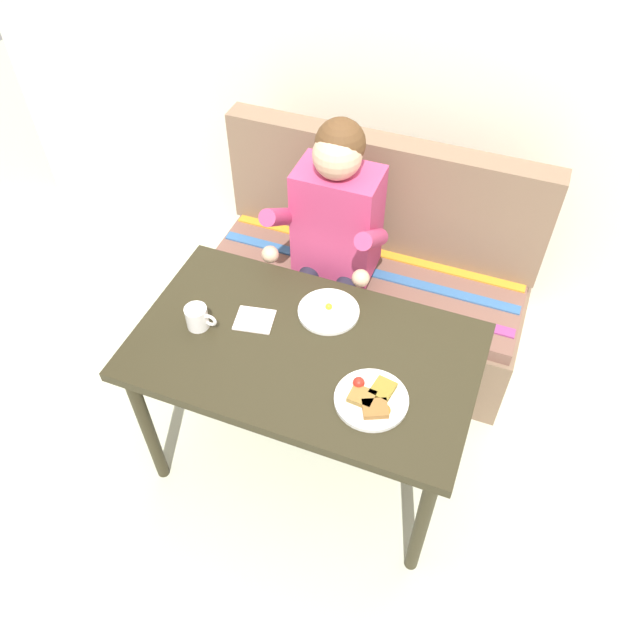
{
  "coord_description": "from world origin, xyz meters",
  "views": [
    {
      "loc": [
        0.55,
        -1.28,
        2.4
      ],
      "look_at": [
        0.0,
        0.15,
        0.72
      ],
      "focal_mm": 35.3,
      "sensor_mm": 36.0,
      "label": 1
    }
  ],
  "objects_px": {
    "coffee_mug": "(197,317)",
    "plate_eggs": "(329,311)",
    "napkin": "(254,320)",
    "plate_breakfast": "(372,399)",
    "person": "(331,235)",
    "table": "(305,363)",
    "couch": "(367,285)"
  },
  "relations": [
    {
      "from": "plate_breakfast",
      "to": "coffee_mug",
      "type": "distance_m",
      "value": 0.68
    },
    {
      "from": "couch",
      "to": "coffee_mug",
      "type": "height_order",
      "value": "couch"
    },
    {
      "from": "person",
      "to": "plate_breakfast",
      "type": "height_order",
      "value": "person"
    },
    {
      "from": "plate_eggs",
      "to": "person",
      "type": "bearing_deg",
      "value": 108.92
    },
    {
      "from": "plate_breakfast",
      "to": "coffee_mug",
      "type": "xyz_separation_m",
      "value": [
        -0.67,
        0.09,
        0.03
      ]
    },
    {
      "from": "couch",
      "to": "person",
      "type": "xyz_separation_m",
      "value": [
        -0.12,
        -0.17,
        0.41
      ]
    },
    {
      "from": "coffee_mug",
      "to": "couch",
      "type": "bearing_deg",
      "value": 64.12
    },
    {
      "from": "napkin",
      "to": "plate_eggs",
      "type": "bearing_deg",
      "value": 29.05
    },
    {
      "from": "coffee_mug",
      "to": "napkin",
      "type": "relative_size",
      "value": 0.87
    },
    {
      "from": "table",
      "to": "plate_breakfast",
      "type": "relative_size",
      "value": 4.98
    },
    {
      "from": "couch",
      "to": "person",
      "type": "relative_size",
      "value": 1.19
    },
    {
      "from": "plate_eggs",
      "to": "plate_breakfast",
      "type": "bearing_deg",
      "value": -50.06
    },
    {
      "from": "coffee_mug",
      "to": "plate_eggs",
      "type": "bearing_deg",
      "value": 28.75
    },
    {
      "from": "table",
      "to": "couch",
      "type": "height_order",
      "value": "couch"
    },
    {
      "from": "person",
      "to": "coffee_mug",
      "type": "distance_m",
      "value": 0.68
    },
    {
      "from": "person",
      "to": "plate_eggs",
      "type": "relative_size",
      "value": 5.41
    },
    {
      "from": "person",
      "to": "coffee_mug",
      "type": "relative_size",
      "value": 10.27
    },
    {
      "from": "table",
      "to": "couch",
      "type": "bearing_deg",
      "value": 90.0
    },
    {
      "from": "person",
      "to": "napkin",
      "type": "xyz_separation_m",
      "value": [
        -0.1,
        -0.53,
        -0.01
      ]
    },
    {
      "from": "table",
      "to": "coffee_mug",
      "type": "bearing_deg",
      "value": -174.36
    },
    {
      "from": "person",
      "to": "napkin",
      "type": "distance_m",
      "value": 0.54
    },
    {
      "from": "table",
      "to": "napkin",
      "type": "relative_size",
      "value": 8.81
    },
    {
      "from": "couch",
      "to": "person",
      "type": "distance_m",
      "value": 0.46
    },
    {
      "from": "table",
      "to": "plate_eggs",
      "type": "height_order",
      "value": "plate_eggs"
    },
    {
      "from": "person",
      "to": "coffee_mug",
      "type": "bearing_deg",
      "value": -113.34
    },
    {
      "from": "plate_eggs",
      "to": "napkin",
      "type": "height_order",
      "value": "plate_eggs"
    },
    {
      "from": "coffee_mug",
      "to": "table",
      "type": "bearing_deg",
      "value": 5.64
    },
    {
      "from": "table",
      "to": "couch",
      "type": "distance_m",
      "value": 0.83
    },
    {
      "from": "plate_breakfast",
      "to": "plate_eggs",
      "type": "relative_size",
      "value": 1.07
    },
    {
      "from": "plate_eggs",
      "to": "napkin",
      "type": "distance_m",
      "value": 0.27
    },
    {
      "from": "plate_eggs",
      "to": "couch",
      "type": "bearing_deg",
      "value": 91.94
    },
    {
      "from": "plate_breakfast",
      "to": "coffee_mug",
      "type": "height_order",
      "value": "coffee_mug"
    }
  ]
}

